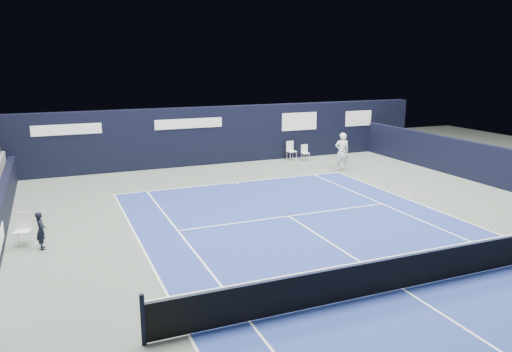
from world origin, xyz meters
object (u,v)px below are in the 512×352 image
at_px(line_judge_chair, 23,227).
at_px(tennis_player, 342,152).
at_px(folding_chair_back_a, 290,147).
at_px(folding_chair_back_b, 305,151).
at_px(tennis_net, 404,270).

bearing_deg(line_judge_chair, tennis_player, 34.51).
bearing_deg(line_judge_chair, folding_chair_back_a, 47.73).
relative_size(folding_chair_back_b, tennis_player, 0.46).
xyz_separation_m(line_judge_chair, tennis_net, (8.79, -6.97, -0.07)).
distance_m(line_judge_chair, tennis_net, 11.22).
distance_m(folding_chair_back_a, tennis_player, 3.72).
xyz_separation_m(folding_chair_back_b, tennis_net, (-5.47, -15.37, 0.01)).
distance_m(folding_chair_back_a, line_judge_chair, 16.21).
xyz_separation_m(tennis_net, tennis_player, (5.97, 12.33, 0.46)).
bearing_deg(folding_chair_back_a, line_judge_chair, -150.73).
distance_m(tennis_net, tennis_player, 13.71).
bearing_deg(tennis_net, folding_chair_back_a, 73.22).
distance_m(folding_chair_back_a, folding_chair_back_b, 0.86).
bearing_deg(folding_chair_back_a, tennis_net, -110.69).
relative_size(tennis_net, tennis_player, 6.66).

